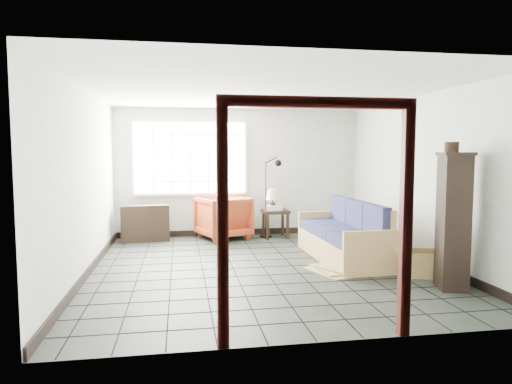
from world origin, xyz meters
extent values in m
plane|color=black|center=(0.00, 0.00, 0.00)|extent=(5.50, 5.50, 0.00)
cube|color=#ACB1AA|center=(0.00, 2.75, 1.30)|extent=(5.00, 0.02, 2.60)
cube|color=#ACB1AA|center=(0.00, -2.75, 1.30)|extent=(5.00, 0.02, 2.60)
cube|color=#ACB1AA|center=(-2.50, 0.00, 1.30)|extent=(0.02, 5.50, 2.60)
cube|color=#ACB1AA|center=(2.50, 0.00, 1.30)|extent=(0.02, 5.50, 2.60)
cube|color=white|center=(0.00, 0.00, 2.60)|extent=(5.00, 5.50, 0.02)
cube|color=black|center=(0.00, 2.73, 0.06)|extent=(4.95, 0.03, 0.12)
cube|color=black|center=(-2.48, 0.00, 0.06)|extent=(0.03, 5.45, 0.12)
cube|color=black|center=(2.48, 0.00, 0.06)|extent=(0.03, 5.45, 0.12)
cube|color=silver|center=(-1.00, 2.71, 1.60)|extent=(2.32, 0.06, 1.52)
cube|color=white|center=(-1.00, 2.67, 1.60)|extent=(2.20, 0.02, 1.40)
cube|color=#3C110D|center=(-0.85, -2.70, 1.05)|extent=(0.10, 0.08, 2.10)
cube|color=#3C110D|center=(0.85, -2.70, 1.05)|extent=(0.10, 0.08, 2.10)
cube|color=#3C110D|center=(0.00, -2.70, 2.15)|extent=(1.80, 0.08, 0.10)
cube|color=#A47A4A|center=(1.33, 0.29, 0.18)|extent=(0.88, 2.03, 0.36)
cube|color=#A47A4A|center=(1.37, -0.74, 0.32)|extent=(0.80, 0.09, 0.64)
cube|color=#A47A4A|center=(1.30, 1.33, 0.32)|extent=(0.80, 0.09, 0.64)
cube|color=#A47A4A|center=(1.69, 0.31, 0.55)|extent=(0.15, 2.01, 0.70)
cube|color=#181C3D|center=(1.34, -0.37, 0.44)|extent=(0.74, 0.67, 0.16)
cube|color=#181C3D|center=(1.63, -0.36, 0.68)|extent=(0.16, 0.65, 0.52)
cube|color=#181C3D|center=(1.31, 0.29, 0.44)|extent=(0.74, 0.67, 0.16)
cube|color=#181C3D|center=(1.60, 0.30, 0.68)|extent=(0.16, 0.65, 0.52)
cube|color=#181C3D|center=(1.29, 0.95, 0.44)|extent=(0.74, 0.67, 0.16)
cube|color=#181C3D|center=(1.58, 0.97, 0.68)|extent=(0.16, 0.65, 0.52)
imported|color=#8D3914|center=(-0.37, 2.40, 0.46)|extent=(1.15, 1.11, 0.93)
cube|color=black|center=(0.67, 2.31, 0.53)|extent=(0.52, 0.52, 0.06)
cube|color=black|center=(0.47, 2.10, 0.25)|extent=(0.05, 0.05, 0.51)
cube|color=black|center=(0.88, 2.11, 0.25)|extent=(0.05, 0.05, 0.51)
cube|color=black|center=(0.47, 2.51, 0.25)|extent=(0.05, 0.05, 0.51)
cube|color=black|center=(0.87, 2.52, 0.25)|extent=(0.05, 0.05, 0.51)
cylinder|color=black|center=(0.62, 2.28, 0.63)|extent=(0.12, 0.12, 0.15)
cylinder|color=black|center=(0.62, 2.28, 0.76)|extent=(0.03, 0.03, 0.11)
cone|color=beige|center=(0.62, 2.28, 0.87)|extent=(0.32, 0.32, 0.21)
cube|color=silver|center=(0.65, 2.27, 0.61)|extent=(0.29, 0.23, 0.10)
cylinder|color=black|center=(0.51, 2.27, 0.61)|extent=(0.02, 0.06, 0.06)
cylinder|color=black|center=(0.50, 2.40, 0.01)|extent=(0.32, 0.32, 0.03)
cylinder|color=black|center=(0.50, 2.40, 0.77)|extent=(0.03, 0.03, 1.51)
cylinder|color=black|center=(0.62, 2.40, 1.56)|extent=(0.25, 0.11, 0.14)
sphere|color=black|center=(0.75, 2.39, 1.50)|extent=(0.17, 0.17, 0.14)
cube|color=black|center=(-1.89, 2.36, 0.35)|extent=(0.93, 0.44, 0.70)
cube|color=black|center=(-1.89, 2.36, 0.36)|extent=(0.87, 0.38, 0.03)
cube|color=black|center=(2.15, -1.44, 0.85)|extent=(0.42, 0.49, 1.69)
cube|color=black|center=(2.15, -1.44, 1.69)|extent=(0.47, 0.55, 0.04)
cylinder|color=black|center=(2.15, -1.36, 1.78)|extent=(0.23, 0.23, 0.13)
cube|color=olive|center=(2.15, -0.82, 0.01)|extent=(0.60, 0.53, 0.02)
cube|color=black|center=(1.90, -0.75, 0.17)|extent=(0.13, 0.40, 0.35)
cube|color=olive|center=(2.40, -0.89, 0.17)|extent=(0.13, 0.40, 0.35)
cube|color=olive|center=(2.10, -1.02, 0.17)|extent=(0.50, 0.15, 0.35)
cube|color=olive|center=(2.20, -0.62, 0.17)|extent=(0.50, 0.15, 0.35)
cube|color=olive|center=(1.83, -0.73, 0.41)|extent=(0.30, 0.45, 0.14)
cube|color=olive|center=(2.47, -0.91, 0.41)|extent=(0.30, 0.45, 0.14)
cube|color=olive|center=(1.19, -0.36, 0.01)|extent=(1.26, 1.08, 0.02)
cube|color=olive|center=(1.19, -0.36, 0.03)|extent=(1.03, 0.83, 0.02)
cube|color=olive|center=(1.19, -0.36, 0.06)|extent=(0.98, 0.90, 0.02)
cube|color=olive|center=(1.33, -0.37, 0.11)|extent=(0.35, 0.30, 0.09)
camera|label=1|loc=(-1.21, -6.59, 1.72)|focal=32.00mm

